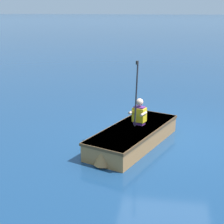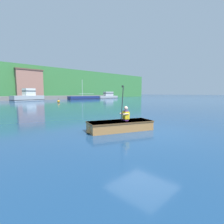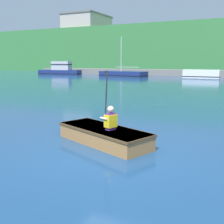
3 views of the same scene
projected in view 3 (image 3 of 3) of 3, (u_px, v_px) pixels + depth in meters
name	position (u px, v px, depth m)	size (l,w,h in m)	color
ground_plane	(110.00, 155.00, 6.58)	(300.00, 300.00, 0.00)	navy
waterfront_warehouse_left	(88.00, 43.00, 61.25)	(7.49, 10.05, 11.93)	#B2A899
moored_boat_dock_west_end	(61.00, 70.00, 46.50)	(7.28, 3.21, 2.14)	navy
moored_boat_dock_center_near	(201.00, 74.00, 36.67)	(4.67, 1.82, 1.06)	white
moored_boat_dock_east_inner	(123.00, 74.00, 41.02)	(7.29, 3.50, 5.62)	navy
rowboat_foreground	(103.00, 134.00, 7.52)	(2.97, 1.99, 0.41)	#A3703D
person_paddler	(110.00, 119.00, 7.21)	(0.42, 0.43, 1.51)	#592672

